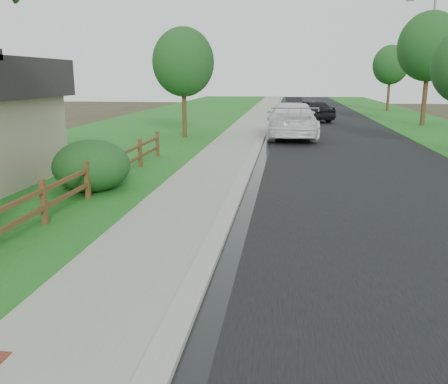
# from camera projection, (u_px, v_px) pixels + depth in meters

# --- Properties ---
(ground) EXTENTS (120.00, 120.00, 0.00)m
(ground) POSITION_uv_depth(u_px,v_px,m) (119.00, 380.00, 5.34)
(ground) COLOR #382F1E
(road) EXTENTS (8.00, 90.00, 0.02)m
(road) POSITION_uv_depth(u_px,v_px,m) (322.00, 119.00, 38.47)
(road) COLOR black
(road) RESTS_ON ground
(curb) EXTENTS (0.40, 90.00, 0.12)m
(curb) POSITION_uv_depth(u_px,v_px,m) (270.00, 118.00, 38.99)
(curb) COLOR gray
(curb) RESTS_ON ground
(wet_gutter) EXTENTS (0.50, 90.00, 0.00)m
(wet_gutter) POSITION_uv_depth(u_px,v_px,m) (275.00, 118.00, 38.96)
(wet_gutter) COLOR black
(wet_gutter) RESTS_ON road
(sidewalk) EXTENTS (2.20, 90.00, 0.10)m
(sidewalk) POSITION_uv_depth(u_px,v_px,m) (255.00, 118.00, 39.16)
(sidewalk) COLOR gray
(sidewalk) RESTS_ON ground
(grass_strip) EXTENTS (1.60, 90.00, 0.06)m
(grass_strip) POSITION_uv_depth(u_px,v_px,m) (232.00, 118.00, 39.41)
(grass_strip) COLOR #175119
(grass_strip) RESTS_ON ground
(lawn_near) EXTENTS (9.00, 90.00, 0.04)m
(lawn_near) POSITION_uv_depth(u_px,v_px,m) (171.00, 117.00, 40.08)
(lawn_near) COLOR #175119
(lawn_near) RESTS_ON ground
(verge_far) EXTENTS (6.00, 90.00, 0.04)m
(verge_far) POSITION_uv_depth(u_px,v_px,m) (411.00, 120.00, 37.58)
(verge_far) COLOR #175119
(verge_far) RESTS_ON ground
(ranch_fence) EXTENTS (0.12, 16.92, 1.10)m
(ranch_fence) POSITION_uv_depth(u_px,v_px,m) (68.00, 188.00, 11.82)
(ranch_fence) COLOR #50381A
(ranch_fence) RESTS_ON ground
(white_suv) EXTENTS (3.02, 6.87, 1.96)m
(white_suv) POSITION_uv_depth(u_px,v_px,m) (291.00, 120.00, 26.27)
(white_suv) COLOR white
(white_suv) RESTS_ON road
(dark_car_mid) EXTENTS (3.86, 5.30, 1.68)m
(dark_car_mid) POSITION_uv_depth(u_px,v_px,m) (311.00, 110.00, 36.51)
(dark_car_mid) COLOR black
(dark_car_mid) RESTS_ON road
(dark_car_far) EXTENTS (2.38, 4.64, 1.46)m
(dark_car_far) POSITION_uv_depth(u_px,v_px,m) (293.00, 105.00, 45.16)
(dark_car_far) COLOR black
(dark_car_far) RESTS_ON road
(streetlight) EXTENTS (2.02, 0.93, 9.11)m
(streetlight) POSITION_uv_depth(u_px,v_px,m) (428.00, 51.00, 34.65)
(streetlight) COLOR slate
(streetlight) RESTS_ON ground
(shrub_c) EXTENTS (2.11, 2.11, 1.18)m
(shrub_c) POSITION_uv_depth(u_px,v_px,m) (100.00, 163.00, 15.56)
(shrub_c) COLOR #1A3F16
(shrub_c) RESTS_ON ground
(shrub_d) EXTENTS (2.91, 2.91, 1.54)m
(shrub_d) POSITION_uv_depth(u_px,v_px,m) (92.00, 166.00, 13.99)
(shrub_d) COLOR #1A3F16
(shrub_d) RESTS_ON ground
(tree_near_left) EXTENTS (3.37, 3.37, 5.97)m
(tree_near_left) POSITION_uv_depth(u_px,v_px,m) (183.00, 62.00, 25.69)
(tree_near_left) COLOR #3D2718
(tree_near_left) RESTS_ON ground
(tree_mid_right) EXTENTS (4.23, 4.23, 7.67)m
(tree_mid_right) POSITION_uv_depth(u_px,v_px,m) (430.00, 47.00, 31.98)
(tree_mid_right) COLOR #3D2718
(tree_mid_right) RESTS_ON ground
(tree_far_right) EXTENTS (3.48, 3.48, 6.42)m
(tree_far_right) POSITION_uv_depth(u_px,v_px,m) (391.00, 65.00, 46.71)
(tree_far_right) COLOR #3D2718
(tree_far_right) RESTS_ON ground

